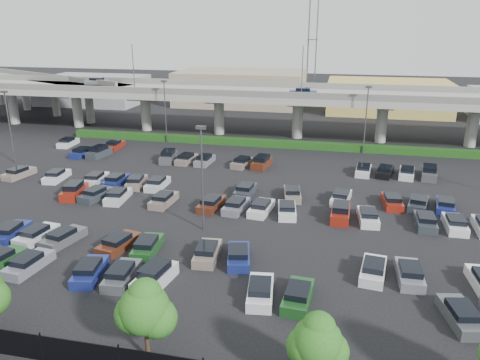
{
  "coord_description": "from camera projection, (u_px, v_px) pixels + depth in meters",
  "views": [
    {
      "loc": [
        12.46,
        -47.97,
        19.3
      ],
      "look_at": [
        1.51,
        1.7,
        2.0
      ],
      "focal_mm": 35.0,
      "sensor_mm": 36.0,
      "label": 1
    }
  ],
  "objects": [
    {
      "name": "fence",
      "position": [
        103.0,
        358.0,
        26.94
      ],
      "size": [
        70.0,
        0.1,
        2.0
      ],
      "color": "black",
      "rests_on": "ground"
    },
    {
      "name": "parked_cars",
      "position": [
        198.0,
        209.0,
        49.28
      ],
      "size": [
        62.86,
        41.59,
        1.67
      ],
      "color": "gray",
      "rests_on": "ground"
    },
    {
      "name": "overpass",
      "position": [
        268.0,
        97.0,
        80.48
      ],
      "size": [
        150.0,
        13.0,
        15.8
      ],
      "color": "gray",
      "rests_on": "ground"
    },
    {
      "name": "comm_tower",
      "position": [
        313.0,
        37.0,
        115.68
      ],
      "size": [
        2.4,
        2.4,
        30.0
      ],
      "color": "#454549",
      "rests_on": "ground"
    },
    {
      "name": "on_ramp",
      "position": [
        40.0,
        82.0,
        101.32
      ],
      "size": [
        50.93,
        30.13,
        8.8
      ],
      "color": "gray",
      "rests_on": "ground"
    },
    {
      "name": "distant_buildings",
      "position": [
        343.0,
        93.0,
        106.52
      ],
      "size": [
        138.0,
        24.0,
        9.0
      ],
      "color": "gray",
      "rests_on": "ground"
    },
    {
      "name": "light_poles",
      "position": [
        193.0,
        141.0,
        53.79
      ],
      "size": [
        66.9,
        48.38,
        10.3
      ],
      "color": "#454549",
      "rests_on": "ground"
    },
    {
      "name": "tree_row",
      "position": [
        123.0,
        306.0,
        27.3
      ],
      "size": [
        65.07,
        3.66,
        5.94
      ],
      "color": "#332316",
      "rests_on": "ground"
    },
    {
      "name": "hedge",
      "position": [
        262.0,
        143.0,
        76.04
      ],
      "size": [
        66.0,
        1.6,
        1.1
      ],
      "primitive_type": "cube",
      "color": "#143F12",
      "rests_on": "ground"
    },
    {
      "name": "ground",
      "position": [
        224.0,
        200.0,
        53.1
      ],
      "size": [
        280.0,
        280.0,
        0.0
      ],
      "primitive_type": "plane",
      "color": "black"
    }
  ]
}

